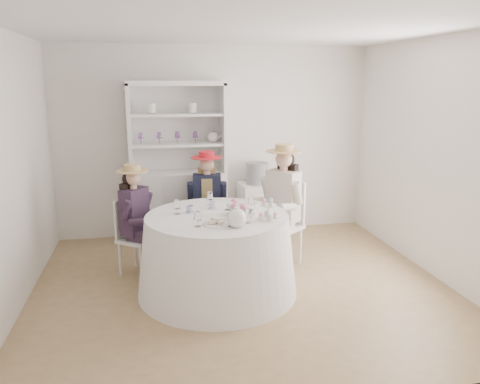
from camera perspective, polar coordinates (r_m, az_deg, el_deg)
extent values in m
plane|color=olive|center=(5.26, 0.21, -11.44)|extent=(4.50, 4.50, 0.00)
plane|color=white|center=(4.80, 0.24, 19.25)|extent=(4.50, 4.50, 0.00)
plane|color=silver|center=(6.80, -3.08, 6.13)|extent=(4.50, 0.00, 4.50)
plane|color=silver|center=(2.97, 7.78, -3.64)|extent=(4.50, 0.00, 4.50)
plane|color=silver|center=(4.94, -26.32, 1.96)|extent=(0.00, 4.50, 4.50)
plane|color=silver|center=(5.73, 22.94, 3.69)|extent=(0.00, 4.50, 4.50)
cone|color=white|center=(5.00, -2.78, -7.65)|extent=(1.69, 1.69, 0.83)
cylinder|color=white|center=(4.86, -2.84, -2.95)|extent=(1.49, 1.49, 0.02)
cube|color=silver|center=(6.67, -7.39, -1.64)|extent=(1.36, 0.66, 0.98)
cube|color=silver|center=(6.69, -7.79, 7.89)|extent=(1.30, 0.22, 1.20)
cube|color=silver|center=(6.44, -7.85, 13.02)|extent=(1.36, 0.66, 0.07)
cube|color=silver|center=(6.47, -13.32, 7.46)|extent=(0.11, 0.49, 1.20)
cube|color=silver|center=(6.54, -2.09, 7.88)|extent=(0.11, 0.49, 1.20)
cube|color=silver|center=(6.50, -7.62, 5.80)|extent=(1.27, 0.59, 0.03)
cube|color=silver|center=(6.46, -7.73, 9.34)|extent=(1.27, 0.59, 0.03)
sphere|color=white|center=(6.54, -3.32, 6.70)|extent=(0.15, 0.15, 0.15)
cube|color=silver|center=(6.84, 2.06, -2.11)|extent=(0.53, 0.53, 0.76)
cylinder|color=black|center=(6.71, 2.10, 2.30)|extent=(0.37, 0.37, 0.31)
cube|color=silver|center=(5.59, -12.40, -5.68)|extent=(0.51, 0.51, 0.04)
cylinder|color=silver|center=(5.47, -11.97, -8.46)|extent=(0.03, 0.03, 0.41)
cylinder|color=silver|center=(5.69, -10.20, -7.50)|extent=(0.03, 0.03, 0.41)
cylinder|color=silver|center=(5.64, -14.40, -7.91)|extent=(0.03, 0.03, 0.41)
cylinder|color=silver|center=(5.85, -12.59, -7.00)|extent=(0.03, 0.03, 0.41)
cube|color=silver|center=(5.61, -13.89, -3.01)|extent=(0.23, 0.30, 0.46)
cube|color=black|center=(5.50, -12.73, -2.29)|extent=(0.34, 0.38, 0.53)
cube|color=black|center=(5.44, -12.02, -5.38)|extent=(0.32, 0.28, 0.11)
cylinder|color=black|center=(5.46, -10.78, -8.33)|extent=(0.09, 0.09, 0.42)
cylinder|color=black|center=(5.31, -13.69, -2.16)|extent=(0.18, 0.16, 0.25)
cube|color=black|center=(5.56, -11.01, -4.89)|extent=(0.32, 0.28, 0.11)
cylinder|color=black|center=(5.58, -9.79, -7.78)|extent=(0.09, 0.09, 0.42)
cylinder|color=black|center=(5.61, -11.29, -1.22)|extent=(0.18, 0.16, 0.25)
cylinder|color=#D8A889|center=(5.43, -12.89, 0.62)|extent=(0.08, 0.08, 0.07)
sphere|color=#D8A889|center=(5.41, -12.94, 1.66)|extent=(0.18, 0.18, 0.18)
sphere|color=black|center=(5.43, -13.28, 1.56)|extent=(0.18, 0.18, 0.18)
cube|color=black|center=(5.50, -13.43, -0.62)|extent=(0.19, 0.22, 0.35)
cylinder|color=tan|center=(5.39, -12.99, 2.53)|extent=(0.37, 0.37, 0.01)
cylinder|color=tan|center=(5.38, -13.01, 2.91)|extent=(0.18, 0.18, 0.07)
cube|color=silver|center=(6.00, -3.97, -3.84)|extent=(0.43, 0.43, 0.04)
cylinder|color=silver|center=(5.93, -5.45, -6.35)|extent=(0.03, 0.03, 0.42)
cylinder|color=silver|center=(5.93, -2.44, -6.31)|extent=(0.03, 0.03, 0.42)
cylinder|color=silver|center=(6.22, -5.35, -5.39)|extent=(0.03, 0.03, 0.42)
cylinder|color=silver|center=(6.22, -2.49, -5.35)|extent=(0.03, 0.03, 0.42)
cube|color=silver|center=(6.10, -3.99, -1.01)|extent=(0.37, 0.08, 0.48)
cube|color=black|center=(5.92, -4.02, -0.48)|extent=(0.37, 0.24, 0.56)
cube|color=tan|center=(5.92, -4.02, -0.48)|extent=(0.16, 0.23, 0.48)
cube|color=black|center=(5.87, -4.84, -3.47)|extent=(0.17, 0.34, 0.12)
cylinder|color=black|center=(5.83, -4.81, -6.58)|extent=(0.10, 0.10, 0.44)
cylinder|color=black|center=(5.88, -5.98, 0.04)|extent=(0.11, 0.18, 0.27)
cube|color=black|center=(5.87, -3.14, -3.44)|extent=(0.17, 0.34, 0.12)
cylinder|color=black|center=(5.83, -3.09, -6.55)|extent=(0.10, 0.10, 0.44)
cylinder|color=black|center=(5.87, -2.09, 0.09)|extent=(0.11, 0.18, 0.27)
cylinder|color=#D8A889|center=(5.86, -4.07, 2.36)|extent=(0.09, 0.09, 0.08)
sphere|color=#D8A889|center=(5.84, -4.09, 3.38)|extent=(0.18, 0.18, 0.18)
sphere|color=tan|center=(5.89, -4.08, 3.32)|extent=(0.18, 0.18, 0.18)
cube|color=tan|center=(5.96, -4.04, 1.23)|extent=(0.24, 0.11, 0.37)
cylinder|color=red|center=(5.83, -4.10, 4.22)|extent=(0.39, 0.39, 0.01)
cylinder|color=red|center=(5.82, -4.11, 4.60)|extent=(0.19, 0.19, 0.08)
cube|color=silver|center=(5.72, 5.08, -4.30)|extent=(0.59, 0.59, 0.04)
cylinder|color=silver|center=(5.77, 2.67, -6.67)|extent=(0.04, 0.04, 0.47)
cylinder|color=silver|center=(5.58, 5.45, -7.42)|extent=(0.04, 0.04, 0.47)
cylinder|color=silver|center=(6.02, 4.64, -5.81)|extent=(0.04, 0.04, 0.47)
cylinder|color=silver|center=(5.85, 7.35, -6.49)|extent=(0.04, 0.04, 0.47)
cube|color=silver|center=(5.80, 6.22, -1.16)|extent=(0.28, 0.33, 0.53)
cube|color=beige|center=(5.63, 5.28, -0.46)|extent=(0.40, 0.43, 0.61)
cube|color=beige|center=(5.65, 3.56, -3.60)|extent=(0.37, 0.33, 0.13)
cylinder|color=beige|center=(5.64, 2.61, -7.02)|extent=(0.11, 0.11, 0.49)
cylinder|color=beige|center=(5.71, 3.26, 0.53)|extent=(0.20, 0.19, 0.29)
cube|color=beige|center=(5.55, 5.14, -3.96)|extent=(0.37, 0.33, 0.13)
cylinder|color=beige|center=(5.54, 4.18, -7.45)|extent=(0.11, 0.11, 0.49)
cylinder|color=beige|center=(5.46, 6.92, -0.14)|extent=(0.20, 0.19, 0.29)
cylinder|color=#D8A889|center=(5.56, 5.36, 2.82)|extent=(0.10, 0.10, 0.08)
sphere|color=#D8A889|center=(5.54, 5.38, 4.00)|extent=(0.20, 0.20, 0.20)
sphere|color=black|center=(5.59, 5.66, 3.90)|extent=(0.20, 0.20, 0.20)
cube|color=black|center=(5.66, 5.82, 1.47)|extent=(0.22, 0.25, 0.40)
cylinder|color=tan|center=(5.53, 5.40, 4.97)|extent=(0.42, 0.42, 0.01)
cylinder|color=tan|center=(5.52, 5.41, 5.41)|extent=(0.21, 0.21, 0.08)
cube|color=silver|center=(6.34, -7.72, -2.56)|extent=(0.45, 0.45, 0.04)
cylinder|color=silver|center=(6.59, -6.33, -4.12)|extent=(0.04, 0.04, 0.47)
cylinder|color=silver|center=(6.56, -9.30, -4.31)|extent=(0.04, 0.04, 0.47)
cylinder|color=silver|center=(6.26, -5.93, -5.05)|extent=(0.04, 0.04, 0.47)
cylinder|color=silver|center=(6.23, -9.05, -5.25)|extent=(0.04, 0.04, 0.47)
cube|color=silver|center=(6.08, -7.62, -0.43)|extent=(0.41, 0.05, 0.53)
imported|color=white|center=(4.97, -6.11, -2.14)|extent=(0.09, 0.09, 0.07)
imported|color=white|center=(5.09, -3.40, -1.68)|extent=(0.10, 0.10, 0.07)
imported|color=white|center=(5.06, -0.67, -1.74)|extent=(0.11, 0.11, 0.07)
imported|color=white|center=(4.87, -0.34, -2.48)|extent=(0.22, 0.22, 0.05)
sphere|color=pink|center=(4.80, 0.52, -1.80)|extent=(0.08, 0.08, 0.08)
sphere|color=white|center=(4.84, 0.12, -1.66)|extent=(0.08, 0.08, 0.08)
sphere|color=pink|center=(4.85, -0.55, -1.66)|extent=(0.08, 0.08, 0.08)
sphere|color=white|center=(4.80, -1.00, -1.79)|extent=(0.08, 0.08, 0.08)
sphere|color=pink|center=(4.75, -0.88, -1.97)|extent=(0.08, 0.08, 0.08)
sphere|color=white|center=(4.73, -0.27, -2.05)|extent=(0.08, 0.08, 0.08)
sphere|color=pink|center=(4.75, 0.35, -1.98)|extent=(0.08, 0.08, 0.08)
sphere|color=white|center=(4.45, -0.40, -3.22)|extent=(0.19, 0.19, 0.19)
cylinder|color=white|center=(4.47, 1.07, -3.00)|extent=(0.11, 0.03, 0.09)
cylinder|color=white|center=(4.42, -0.40, -2.03)|extent=(0.04, 0.04, 0.02)
cylinder|color=white|center=(4.55, -2.80, -3.89)|extent=(0.28, 0.28, 0.01)
cube|color=beige|center=(4.51, -3.45, -3.69)|extent=(0.07, 0.04, 0.03)
cube|color=beige|center=(4.54, -2.80, -3.43)|extent=(0.07, 0.06, 0.03)
cube|color=beige|center=(4.57, -2.16, -3.46)|extent=(0.08, 0.07, 0.03)
cube|color=beige|center=(4.57, -3.15, -3.29)|extent=(0.08, 0.08, 0.03)
cube|color=beige|center=(4.50, -2.31, -3.72)|extent=(0.07, 0.08, 0.03)
cylinder|color=white|center=(4.71, 3.46, -3.29)|extent=(0.22, 0.22, 0.01)
cylinder|color=white|center=(4.69, 3.47, -2.49)|extent=(0.02, 0.02, 0.15)
cylinder|color=white|center=(4.67, 3.48, -1.62)|extent=(0.17, 0.17, 0.01)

